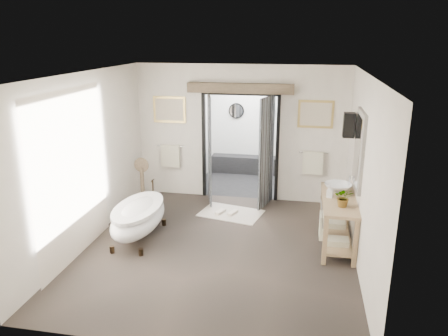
{
  "coord_description": "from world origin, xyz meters",
  "views": [
    {
      "loc": [
        1.33,
        -6.53,
        3.46
      ],
      "look_at": [
        0.0,
        0.6,
        1.25
      ],
      "focal_mm": 35.0,
      "sensor_mm": 36.0,
      "label": 1
    }
  ],
  "objects_px": {
    "basin": "(338,188)",
    "vanity": "(336,217)",
    "rug": "(231,213)",
    "clawfoot_tub": "(139,217)"
  },
  "relations": [
    {
      "from": "vanity",
      "to": "basin",
      "type": "distance_m",
      "value": 0.52
    },
    {
      "from": "rug",
      "to": "basin",
      "type": "height_order",
      "value": "basin"
    },
    {
      "from": "rug",
      "to": "basin",
      "type": "xyz_separation_m",
      "value": [
        2.0,
        -0.73,
        0.92
      ]
    },
    {
      "from": "clawfoot_tub",
      "to": "basin",
      "type": "bearing_deg",
      "value": 11.15
    },
    {
      "from": "rug",
      "to": "vanity",
      "type": "bearing_deg",
      "value": -27.07
    },
    {
      "from": "clawfoot_tub",
      "to": "vanity",
      "type": "xyz_separation_m",
      "value": [
        3.39,
        0.38,
        0.1
      ]
    },
    {
      "from": "rug",
      "to": "basin",
      "type": "relative_size",
      "value": 2.53
    },
    {
      "from": "clawfoot_tub",
      "to": "rug",
      "type": "height_order",
      "value": "clawfoot_tub"
    },
    {
      "from": "basin",
      "to": "vanity",
      "type": "bearing_deg",
      "value": -74.87
    },
    {
      "from": "vanity",
      "to": "rug",
      "type": "bearing_deg",
      "value": 152.93
    }
  ]
}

